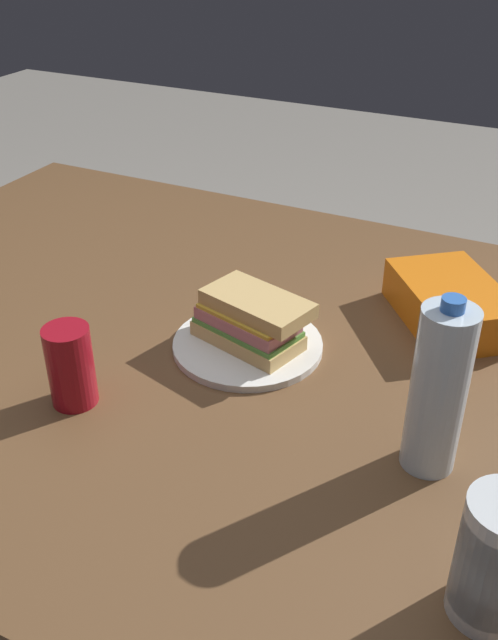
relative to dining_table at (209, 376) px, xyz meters
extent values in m
plane|color=gray|center=(0.00, 0.00, -0.66)|extent=(8.00, 8.00, 0.00)
cube|color=brown|center=(0.00, 0.00, 0.06)|extent=(1.57, 1.14, 0.04)
cylinder|color=brown|center=(-0.70, 0.49, -0.31)|extent=(0.07, 0.07, 0.69)
cylinder|color=white|center=(0.07, 0.00, 0.08)|extent=(0.24, 0.24, 0.01)
cube|color=#DBB26B|center=(0.07, 0.00, 0.10)|extent=(0.19, 0.13, 0.02)
cube|color=#599E3F|center=(0.07, 0.00, 0.12)|extent=(0.18, 0.13, 0.01)
cube|color=#C6727A|center=(0.07, 0.00, 0.13)|extent=(0.17, 0.12, 0.02)
cube|color=yellow|center=(0.07, 0.00, 0.15)|extent=(0.17, 0.12, 0.01)
cube|color=#DBB26B|center=(0.09, 0.01, 0.16)|extent=(0.19, 0.13, 0.02)
cylinder|color=maroon|center=(-0.09, -0.23, 0.14)|extent=(0.07, 0.07, 0.12)
cube|color=orange|center=(0.34, 0.22, 0.11)|extent=(0.26, 0.27, 0.07)
cylinder|color=silver|center=(0.40, -0.14, 0.19)|extent=(0.07, 0.07, 0.23)
cylinder|color=blue|center=(0.40, -0.14, 0.31)|extent=(0.03, 0.03, 0.02)
cylinder|color=silver|center=(0.51, -0.33, 0.13)|extent=(0.08, 0.08, 0.09)
cylinder|color=silver|center=(0.51, -0.33, 0.14)|extent=(0.08, 0.08, 0.09)
camera|label=1|loc=(0.50, -0.86, 0.72)|focal=40.12mm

